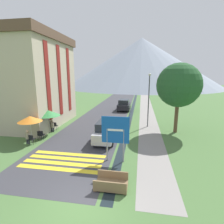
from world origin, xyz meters
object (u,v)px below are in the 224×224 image
object	(u,v)px
cafe_umbrella_front_orange	(30,119)
streetlamp	(149,96)
cafe_chair_far_left	(50,126)
cafe_chair_nearest	(32,139)
parked_car_far	(124,105)
cafe_chair_far_right	(55,125)
hotel_building	(35,77)
person_seated_near	(52,125)
cafe_chair_near_left	(42,134)
parked_car_near	(106,131)
cafe_umbrella_middle_green	(48,113)
cafe_chair_near_right	(40,135)
person_standing_terrace	(39,127)
footbridge	(111,183)
person_seated_far	(28,136)
road_sign	(115,133)
tree_by_path	(179,85)

from	to	relation	value
cafe_umbrella_front_orange	streetlamp	xyz separation A→B (m)	(10.12, 6.51, 1.35)
cafe_chair_far_left	cafe_chair_nearest	bearing A→B (deg)	-101.39
parked_car_far	cafe_chair_far_right	world-z (taller)	parked_car_far
cafe_umbrella_front_orange	hotel_building	bearing A→B (deg)	115.89
cafe_chair_nearest	person_seated_near	world-z (taller)	person_seated_near
cafe_chair_near_left	parked_car_near	bearing A→B (deg)	-16.63
cafe_chair_near_left	cafe_umbrella_middle_green	size ratio (longest dim) A/B	0.36
streetlamp	cafe_chair_far_left	bearing A→B (deg)	-162.53
parked_car_far	cafe_umbrella_front_orange	distance (m)	16.69
cafe_chair_near_right	hotel_building	bearing A→B (deg)	140.36
parked_car_near	cafe_chair_far_left	size ratio (longest dim) A/B	5.01
cafe_chair_near_left	person_standing_terrace	distance (m)	0.84
cafe_chair_nearest	person_seated_near	size ratio (longest dim) A/B	0.67
cafe_umbrella_front_orange	cafe_umbrella_middle_green	xyz separation A→B (m)	(0.29, 2.56, -0.04)
hotel_building	cafe_umbrella_middle_green	distance (m)	5.47
cafe_chair_near_right	cafe_umbrella_front_orange	world-z (taller)	cafe_umbrella_front_orange
parked_car_near	cafe_chair_near_left	world-z (taller)	parked_car_near
cafe_umbrella_middle_green	person_seated_near	distance (m)	1.45
hotel_building	parked_car_far	world-z (taller)	hotel_building
cafe_umbrella_front_orange	person_seated_near	world-z (taller)	cafe_umbrella_front_orange
footbridge	person_seated_far	size ratio (longest dim) A/B	1.36
parked_car_near	cafe_chair_near_right	distance (m)	5.98
hotel_building	cafe_chair_nearest	xyz separation A→B (m)	(2.97, -5.97, -5.02)
cafe_umbrella_middle_green	streetlamp	bearing A→B (deg)	21.89
cafe_umbrella_front_orange	road_sign	bearing A→B (deg)	-15.53
parked_car_near	cafe_chair_far_right	distance (m)	6.33
cafe_chair_far_left	tree_by_path	bearing A→B (deg)	-9.48
hotel_building	tree_by_path	xyz separation A→B (m)	(15.58, -0.58, -0.75)
footbridge	cafe_chair_nearest	bearing A→B (deg)	148.93
person_standing_terrace	road_sign	bearing A→B (deg)	-23.83
road_sign	cafe_chair_far_right	xyz separation A→B (m)	(-7.35, 5.77, -1.50)
hotel_building	road_sign	world-z (taller)	hotel_building
hotel_building	person_standing_terrace	world-z (taller)	hotel_building
person_seated_far	streetlamp	world-z (taller)	streetlamp
cafe_chair_nearest	tree_by_path	size ratio (longest dim) A/B	0.12
hotel_building	cafe_chair_near_left	xyz separation A→B (m)	(3.17, -4.79, -5.02)
cafe_chair_far_right	cafe_chair_far_left	bearing A→B (deg)	-121.11
tree_by_path	cafe_chair_near_left	bearing A→B (deg)	-161.29
cafe_umbrella_front_orange	cafe_umbrella_middle_green	world-z (taller)	cafe_umbrella_front_orange
cafe_umbrella_front_orange	person_seated_far	bearing A→B (deg)	-112.29
cafe_umbrella_front_orange	person_seated_far	xyz separation A→B (m)	(-0.14, -0.34, -1.44)
parked_car_near	cafe_umbrella_front_orange	distance (m)	6.60
cafe_chair_near_left	cafe_chair_far_right	bearing A→B (deg)	68.56
road_sign	parked_car_far	size ratio (longest dim) A/B	0.78
footbridge	parked_car_near	world-z (taller)	parked_car_near
parked_car_near	person_standing_terrace	xyz separation A→B (m)	(-6.29, -0.31, 0.12)
cafe_chair_near_right	person_seated_far	xyz separation A→B (m)	(-0.53, -1.00, 0.18)
parked_car_near	person_seated_near	bearing A→B (deg)	166.56
cafe_chair_nearest	parked_car_far	bearing A→B (deg)	91.99
parked_car_far	streetlamp	size ratio (longest dim) A/B	0.68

